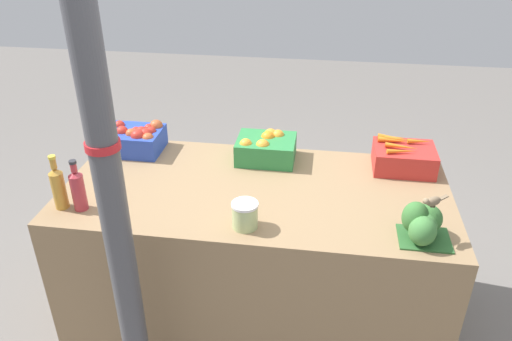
% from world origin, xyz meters
% --- Properties ---
extents(ground_plane, '(10.00, 10.00, 0.00)m').
position_xyz_m(ground_plane, '(0.00, 0.00, 0.00)').
color(ground_plane, slate).
extents(market_table, '(1.94, 0.93, 0.82)m').
position_xyz_m(market_table, '(0.00, 0.00, 0.41)').
color(market_table, '#937551').
rests_on(market_table, ground_plane).
extents(support_pole, '(0.13, 0.13, 2.53)m').
position_xyz_m(support_pole, '(-0.45, -0.66, 1.26)').
color(support_pole, '#4C4C51').
rests_on(support_pole, ground_plane).
extents(apple_crate, '(0.32, 0.25, 0.16)m').
position_xyz_m(apple_crate, '(-0.74, 0.31, 0.90)').
color(apple_crate, '#2847B7').
rests_on(apple_crate, market_table).
extents(orange_crate, '(0.32, 0.25, 0.15)m').
position_xyz_m(orange_crate, '(0.01, 0.31, 0.89)').
color(orange_crate, '#2D8442').
rests_on(orange_crate, market_table).
extents(carrot_crate, '(0.32, 0.25, 0.16)m').
position_xyz_m(carrot_crate, '(0.75, 0.31, 0.89)').
color(carrot_crate, red).
rests_on(carrot_crate, market_table).
extents(broccoli_pile, '(0.22, 0.21, 0.17)m').
position_xyz_m(broccoli_pile, '(0.76, -0.31, 0.90)').
color(broccoli_pile, '#2D602D').
rests_on(broccoli_pile, market_table).
extents(juice_bottle_amber, '(0.06, 0.06, 0.27)m').
position_xyz_m(juice_bottle_amber, '(-0.88, -0.31, 0.93)').
color(juice_bottle_amber, gold).
rests_on(juice_bottle_amber, market_table).
extents(juice_bottle_ruby, '(0.06, 0.06, 0.26)m').
position_xyz_m(juice_bottle_ruby, '(-0.79, -0.31, 0.93)').
color(juice_bottle_ruby, '#B2333D').
rests_on(juice_bottle_ruby, market_table).
extents(pickle_jar, '(0.12, 0.12, 0.12)m').
position_xyz_m(pickle_jar, '(0.00, -0.34, 0.88)').
color(pickle_jar, '#B2C684').
rests_on(pickle_jar, market_table).
extents(sparrow_bird, '(0.12, 0.09, 0.05)m').
position_xyz_m(sparrow_bird, '(0.78, -0.32, 1.02)').
color(sparrow_bird, '#4C3D2D').
rests_on(sparrow_bird, broccoli_pile).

